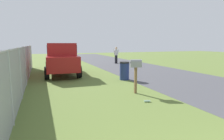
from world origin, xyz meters
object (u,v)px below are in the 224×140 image
(trash_bin, at_px, (124,71))
(mailbox, at_px, (136,66))
(pedestrian, at_px, (116,54))
(pickup_truck, at_px, (62,58))

(trash_bin, bearing_deg, mailbox, 164.03)
(trash_bin, relative_size, pedestrian, 0.60)
(mailbox, height_order, pickup_truck, pickup_truck)
(mailbox, bearing_deg, pickup_truck, 41.32)
(pedestrian, bearing_deg, pickup_truck, -32.69)
(trash_bin, bearing_deg, pickup_truck, 46.25)
(pickup_truck, xyz_separation_m, pedestrian, (5.27, -6.07, -0.10))
(pedestrian, bearing_deg, mailbox, -2.16)
(pickup_truck, height_order, pedestrian, pickup_truck)
(mailbox, bearing_deg, trash_bin, 3.40)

